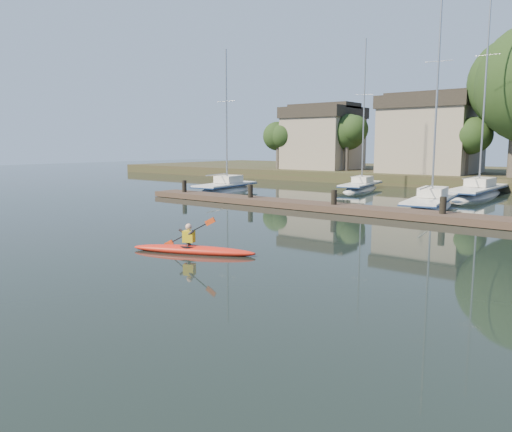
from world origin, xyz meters
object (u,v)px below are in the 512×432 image
Objects in this scene: dock at (384,212)px; sailboat_2 at (430,211)px; sailboat_0 at (226,194)px; sailboat_6 at (477,199)px; kayak at (192,248)px; sailboat_5 at (361,191)px.

sailboat_2 reaches higher than dock.
sailboat_6 reaches higher than sailboat_0.
sailboat_2 is at bearing 81.62° from dock.
sailboat_2 reaches higher than sailboat_0.
dock is at bearing -106.38° from sailboat_2.
sailboat_0 is 16.38m from sailboat_2.
kayak is at bearing -104.92° from sailboat_2.
dock is at bearing -93.60° from sailboat_6.
kayak is at bearing -96.35° from dock.
sailboat_0 is 0.72× the size of sailboat_6.
sailboat_0 reaches higher than dock.
kayak is 17.66m from sailboat_2.
sailboat_0 is at bearing 161.94° from dock.
sailboat_6 is (9.00, 0.50, -0.03)m from sailboat_5.
sailboat_5 reaches higher than sailboat_0.
kayak is 26.46m from sailboat_6.
sailboat_2 is 0.85× the size of sailboat_6.
sailboat_5 is at bearing -176.04° from sailboat_6.
sailboat_6 reaches higher than sailboat_5.
sailboat_2 is at bearing -91.35° from sailboat_6.
kayak is 0.35× the size of sailboat_0.
sailboat_2 is 1.09× the size of sailboat_5.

